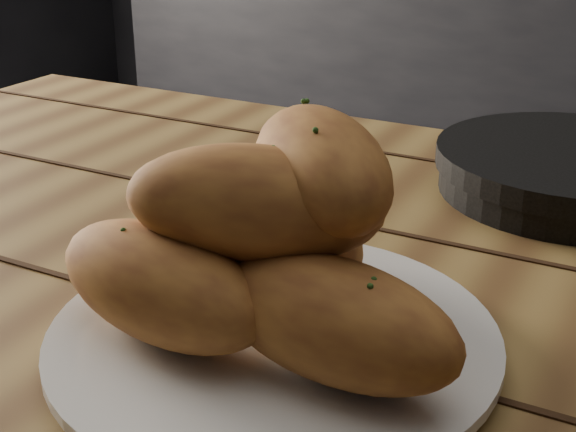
# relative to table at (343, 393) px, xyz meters

# --- Properties ---
(counter) EXTENTS (2.80, 0.60, 0.90)m
(counter) POSITION_rel_table_xyz_m (-0.39, 2.29, -0.19)
(counter) COLOR black
(counter) RESTS_ON ground
(table) EXTENTS (1.40, 0.84, 0.75)m
(table) POSITION_rel_table_xyz_m (0.00, 0.00, 0.00)
(table) COLOR olive
(table) RESTS_ON ground
(plate) EXTENTS (0.29, 0.29, 0.02)m
(plate) POSITION_rel_table_xyz_m (-0.00, -0.12, 0.12)
(plate) COLOR silver
(plate) RESTS_ON table
(bread_rolls) EXTENTS (0.29, 0.24, 0.14)m
(bread_rolls) POSITION_rel_table_xyz_m (-0.00, -0.11, 0.18)
(bread_rolls) COLOR #C48136
(bread_rolls) RESTS_ON plate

